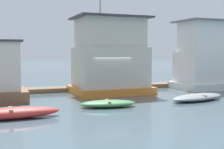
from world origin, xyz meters
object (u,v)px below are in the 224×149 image
object	(u,v)px
dinghy_green	(108,104)
mooring_post_centre	(90,81)
houseboat_orange	(110,58)
dinghy_red	(11,113)
houseboat_white	(214,58)
dinghy_grey	(198,97)

from	to	relation	value
dinghy_green	mooring_post_centre	size ratio (longest dim) A/B	1.94
houseboat_orange	dinghy_red	distance (m)	9.68
houseboat_white	dinghy_grey	size ratio (longest dim) A/B	1.53
dinghy_red	dinghy_grey	distance (m)	10.61
houseboat_orange	mooring_post_centre	distance (m)	2.28
dinghy_grey	mooring_post_centre	distance (m)	7.77
houseboat_white	dinghy_green	distance (m)	12.21
houseboat_white	dinghy_grey	bearing A→B (deg)	-136.80
dinghy_green	mooring_post_centre	world-z (taller)	mooring_post_centre
houseboat_orange	dinghy_grey	world-z (taller)	houseboat_orange
houseboat_orange	dinghy_red	bearing A→B (deg)	-137.50
houseboat_orange	dinghy_grey	xyz separation A→B (m)	(3.57, -5.02, -2.23)
dinghy_red	dinghy_green	distance (m)	4.96
houseboat_orange	dinghy_green	size ratio (longest dim) A/B	2.93
dinghy_red	mooring_post_centre	xyz separation A→B (m)	(5.90, 7.56, 0.53)
houseboat_white	dinghy_red	world-z (taller)	houseboat_white
dinghy_red	mooring_post_centre	size ratio (longest dim) A/B	2.64
houseboat_orange	dinghy_grey	size ratio (longest dim) A/B	2.15
dinghy_red	mooring_post_centre	bearing A→B (deg)	52.06
houseboat_orange	mooring_post_centre	xyz separation A→B (m)	(-1.06, 1.19, -1.64)
houseboat_white	houseboat_orange	bearing A→B (deg)	179.01
houseboat_white	mooring_post_centre	world-z (taller)	houseboat_white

